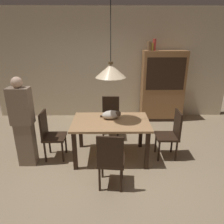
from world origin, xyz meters
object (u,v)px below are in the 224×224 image
at_px(chair_right_side, 171,133).
at_px(chair_left_side, 50,133).
at_px(book_red_tall, 154,45).
at_px(book_brown_thick, 149,46).
at_px(cat_sleeping, 112,115).
at_px(hutch_bookcase, 162,88).
at_px(book_yellow_short, 152,47).
at_px(dining_table, 111,126).
at_px(chair_far_back, 111,116).
at_px(chair_near_front, 111,159).
at_px(person_standing, 23,123).
at_px(pendant_lamp, 111,71).

bearing_deg(chair_right_side, chair_left_side, 179.99).
bearing_deg(book_red_tall, book_brown_thick, 180.00).
height_order(cat_sleeping, hutch_bookcase, hutch_bookcase).
bearing_deg(book_brown_thick, book_yellow_short, 0.00).
bearing_deg(dining_table, chair_far_back, 89.88).
bearing_deg(chair_right_side, chair_far_back, 142.01).
relative_size(chair_near_front, person_standing, 0.58).
distance_m(chair_right_side, hutch_bookcase, 1.99).
height_order(book_red_tall, person_standing, book_red_tall).
bearing_deg(dining_table, book_red_tall, 60.52).
bearing_deg(book_brown_thick, book_red_tall, 0.00).
xyz_separation_m(dining_table, pendant_lamp, (0.00, 0.00, 1.01)).
height_order(dining_table, chair_near_front, chair_near_front).
bearing_deg(hutch_bookcase, chair_far_back, -142.59).
distance_m(cat_sleeping, pendant_lamp, 0.85).
height_order(chair_far_back, chair_right_side, same).
distance_m(dining_table, person_standing, 1.53).
relative_size(chair_left_side, book_yellow_short, 4.65).
distance_m(chair_near_front, person_standing, 1.67).
bearing_deg(chair_near_front, book_red_tall, 68.59).
bearing_deg(book_yellow_short, hutch_bookcase, -0.25).
height_order(dining_table, book_brown_thick, book_brown_thick).
relative_size(chair_right_side, hutch_bookcase, 0.50).
distance_m(dining_table, book_red_tall, 2.60).
xyz_separation_m(chair_right_side, hutch_bookcase, (0.26, 1.94, 0.38)).
bearing_deg(chair_far_back, dining_table, -90.12).
relative_size(hutch_bookcase, book_yellow_short, 9.25).
distance_m(chair_right_side, chair_left_side, 2.26).
bearing_deg(hutch_bookcase, person_standing, -143.46).
bearing_deg(chair_near_front, book_brown_thick, 70.85).
height_order(pendant_lamp, book_brown_thick, pendant_lamp).
height_order(pendant_lamp, book_red_tall, pendant_lamp).
xyz_separation_m(cat_sleeping, pendant_lamp, (-0.02, -0.12, 0.84)).
bearing_deg(pendant_lamp, dining_table, -126.87).
bearing_deg(cat_sleeping, hutch_bookcase, 52.89).
relative_size(chair_far_back, chair_near_front, 1.00).
distance_m(cat_sleeping, book_yellow_short, 2.36).
bearing_deg(book_red_tall, chair_near_front, -111.41).
relative_size(cat_sleeping, book_red_tall, 1.43).
xyz_separation_m(chair_left_side, book_brown_thick, (2.10, 1.94, 1.45)).
bearing_deg(chair_far_back, book_yellow_short, 45.66).
bearing_deg(dining_table, pendant_lamp, 53.13).
distance_m(hutch_bookcase, book_yellow_short, 1.11).
xyz_separation_m(chair_right_side, person_standing, (-2.63, -0.20, 0.29)).
distance_m(book_red_tall, person_standing, 3.57).
bearing_deg(book_brown_thick, chair_right_side, -85.39).
distance_m(chair_left_side, book_red_tall, 3.30).
bearing_deg(dining_table, book_brown_thick, 63.41).
relative_size(dining_table, pendant_lamp, 1.08).
xyz_separation_m(dining_table, book_yellow_short, (1.04, 1.94, 1.29)).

